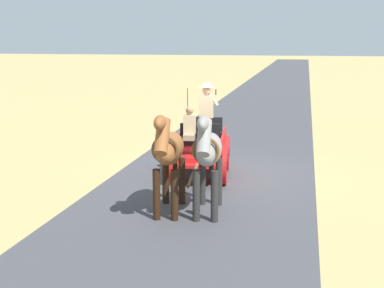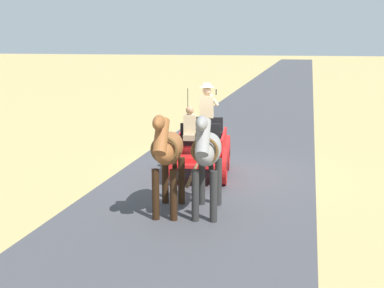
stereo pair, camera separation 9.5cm
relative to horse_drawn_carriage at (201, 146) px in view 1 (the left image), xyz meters
The scene contains 5 objects.
ground_plane 0.95m from the horse_drawn_carriage, 130.41° to the right, with size 200.00×200.00×0.00m, color tan.
road_surface 0.94m from the horse_drawn_carriage, 130.41° to the right, with size 5.28×160.00×0.01m, color #424247.
horse_drawn_carriage is the anchor object (origin of this frame).
horse_near_side 3.10m from the horse_drawn_carriage, 103.56° to the left, with size 0.69×2.14×2.21m.
horse_off_side 3.10m from the horse_drawn_carriage, 88.41° to the left, with size 0.70×2.14×2.21m.
Camera 1 is at (-2.29, 13.60, 3.60)m, focal length 49.10 mm.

